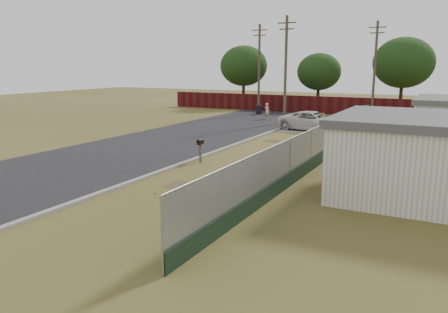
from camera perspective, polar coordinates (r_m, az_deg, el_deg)
The scene contains 12 objects.
ground at distance 22.29m, azimuth 3.50°, elevation -1.00°, with size 120.00×120.00×0.00m, color brown.
street at distance 32.34m, azimuth -1.59°, elevation 3.07°, with size 15.10×60.00×0.12m.
chainlink_fence at distance 22.04m, azimuth 12.05°, elevation 0.73°, with size 0.10×27.06×2.02m.
privacy_fence at distance 47.42m, azimuth 9.32°, elevation 6.79°, with size 30.00×0.12×1.80m, color #47100F.
utility_poles at distance 42.41m, azimuth 10.65°, elevation 11.30°, with size 12.60×8.24×9.00m.
horizon_trees at distance 44.14m, azimuth 17.48°, elevation 10.89°, with size 33.32×31.94×7.78m.
fire_hydrant at distance 14.97m, azimuth 1.56°, elevation -5.88°, with size 0.37×0.37×0.83m.
mailbox at distance 22.51m, azimuth -3.13°, elevation 1.65°, with size 0.21×0.53×1.23m.
pickup_truck at distance 34.31m, azimuth 11.63°, elevation 4.55°, with size 2.45×5.32×1.48m, color silver.
pedestrian at distance 40.93m, azimuth 5.64°, elevation 5.91°, with size 0.56×0.36×1.53m, color #C2B58E.
trash_bin at distance 45.24m, azimuth 4.56°, elevation 6.13°, with size 0.82×0.80×0.93m.
scattered_litter at distance 20.32m, azimuth 0.60°, elevation -2.12°, with size 2.02×11.04×0.07m.
Camera 1 is at (8.84, -19.85, 4.94)m, focal length 35.00 mm.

